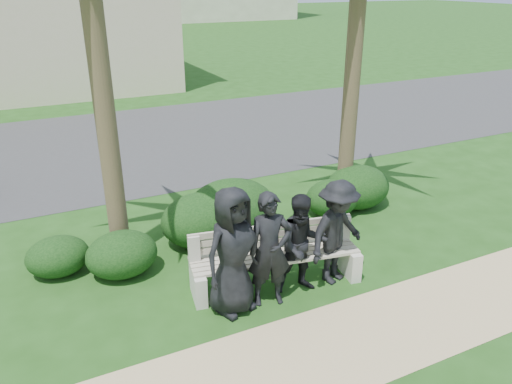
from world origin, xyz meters
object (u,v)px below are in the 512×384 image
park_bench (275,261)px  man_a (233,251)px  man_c (302,244)px  man_d (337,233)px  man_b (270,250)px

park_bench → man_a: 1.03m
man_c → man_d: bearing=12.1°
man_a → man_c: (1.11, -0.01, -0.16)m
park_bench → man_a: (-0.83, -0.30, 0.53)m
park_bench → man_c: man_c is taller
man_a → man_d: bearing=-16.6°
man_a → man_b: size_ratio=1.09×
man_b → man_c: 0.58m
man_a → man_b: 0.55m
park_bench → man_c: bearing=-36.9°
man_a → man_d: 1.72m
man_a → man_d: size_ratio=1.12×
park_bench → man_d: bearing=-9.0°
man_c → man_d: size_ratio=0.93×
man_a → man_b: man_a is taller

